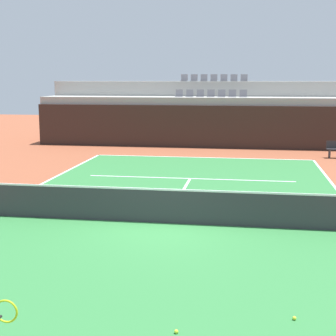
# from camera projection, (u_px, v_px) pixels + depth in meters

# --- Properties ---
(ground_plane) EXTENTS (80.00, 80.00, 0.00)m
(ground_plane) POSITION_uv_depth(u_px,v_px,m) (164.00, 223.00, 13.97)
(ground_plane) COLOR brown
(court_surface) EXTENTS (11.00, 24.00, 0.01)m
(court_surface) POSITION_uv_depth(u_px,v_px,m) (164.00, 223.00, 13.97)
(court_surface) COLOR #2D7238
(court_surface) RESTS_ON ground_plane
(baseline_far) EXTENTS (11.00, 0.10, 0.00)m
(baseline_far) POSITION_uv_depth(u_px,v_px,m) (203.00, 157.00, 25.59)
(baseline_far) COLOR white
(baseline_far) RESTS_ON court_surface
(service_line_far) EXTENTS (8.26, 0.10, 0.00)m
(service_line_far) POSITION_uv_depth(u_px,v_px,m) (190.00, 178.00, 20.19)
(service_line_far) COLOR white
(service_line_far) RESTS_ON court_surface
(centre_service_line) EXTENTS (0.10, 6.40, 0.00)m
(centre_service_line) POSITION_uv_depth(u_px,v_px,m) (179.00, 197.00, 17.08)
(centre_service_line) COLOR white
(centre_service_line) RESTS_ON court_surface
(back_wall) EXTENTS (20.41, 0.30, 2.44)m
(back_wall) POSITION_uv_depth(u_px,v_px,m) (209.00, 127.00, 29.05)
(back_wall) COLOR black
(back_wall) RESTS_ON ground_plane
(stands_tier_lower) EXTENTS (20.41, 2.40, 2.87)m
(stands_tier_lower) POSITION_uv_depth(u_px,v_px,m) (210.00, 121.00, 30.32)
(stands_tier_lower) COLOR #9E9E99
(stands_tier_lower) RESTS_ON ground_plane
(stands_tier_upper) EXTENTS (20.41, 2.40, 3.78)m
(stands_tier_upper) POSITION_uv_depth(u_px,v_px,m) (213.00, 111.00, 32.58)
(stands_tier_upper) COLOR #9E9E99
(stands_tier_upper) RESTS_ON ground_plane
(seating_row_lower) EXTENTS (4.26, 0.44, 0.44)m
(seating_row_lower) POSITION_uv_depth(u_px,v_px,m) (211.00, 95.00, 30.14)
(seating_row_lower) COLOR slate
(seating_row_lower) RESTS_ON stands_tier_lower
(seating_row_upper) EXTENTS (4.26, 0.44, 0.44)m
(seating_row_upper) POSITION_uv_depth(u_px,v_px,m) (214.00, 79.00, 32.32)
(seating_row_upper) COLOR slate
(seating_row_upper) RESTS_ON stands_tier_upper
(tennis_net) EXTENTS (11.08, 0.08, 1.07)m
(tennis_net) POSITION_uv_depth(u_px,v_px,m) (164.00, 205.00, 13.88)
(tennis_net) COLOR black
(tennis_net) RESTS_ON court_surface
(tennis_ball_0) EXTENTS (0.07, 0.07, 0.07)m
(tennis_ball_0) POSITION_uv_depth(u_px,v_px,m) (176.00, 331.00, 7.90)
(tennis_ball_0) COLOR #CCE033
(tennis_ball_0) RESTS_ON court_surface
(tennis_ball_1) EXTENTS (0.07, 0.07, 0.07)m
(tennis_ball_1) POSITION_uv_depth(u_px,v_px,m) (294.00, 318.00, 8.34)
(tennis_ball_1) COLOR #CCE033
(tennis_ball_1) RESTS_ON court_surface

